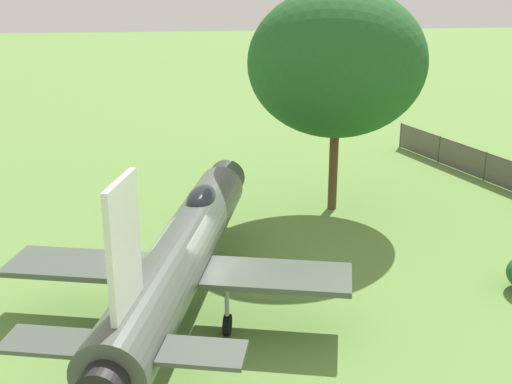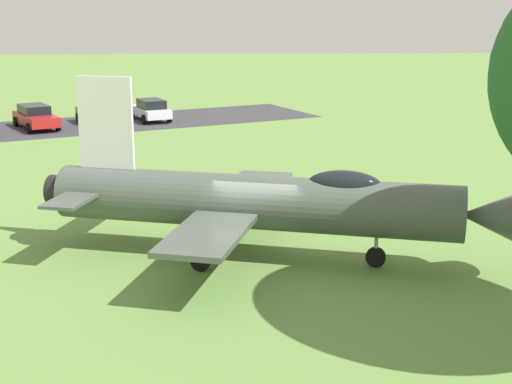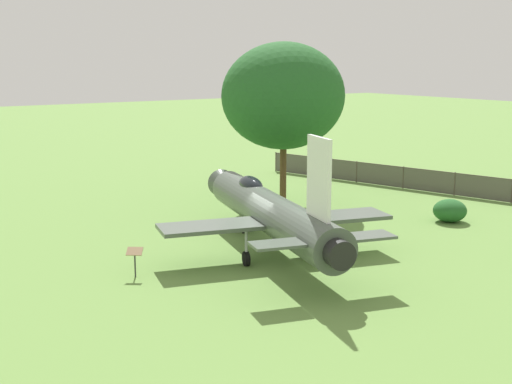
{
  "view_description": "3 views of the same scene",
  "coord_description": "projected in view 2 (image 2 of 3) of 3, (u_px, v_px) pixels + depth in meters",
  "views": [
    {
      "loc": [
        -0.27,
        -17.49,
        9.48
      ],
      "look_at": [
        2.62,
        3.21,
        2.5
      ],
      "focal_mm": 45.9,
      "sensor_mm": 36.0,
      "label": 1
    },
    {
      "loc": [
        21.92,
        -0.84,
        7.65
      ],
      "look_at": [
        0.67,
        0.04,
        2.27
      ],
      "focal_mm": 52.05,
      "sensor_mm": 36.0,
      "label": 2
    },
    {
      "loc": [
        -16.51,
        -22.98,
        8.19
      ],
      "look_at": [
        -1.01,
        -0.32,
        2.86
      ],
      "focal_mm": 48.45,
      "sensor_mm": 36.0,
      "label": 3
    }
  ],
  "objects": [
    {
      "name": "parking_strip",
      "position": [
        68.0,
        126.0,
        48.05
      ],
      "size": [
        21.5,
        34.12,
        0.0
      ],
      "primitive_type": "cube",
      "rotation": [
        0.0,
        0.0,
        5.15
      ],
      "color": "#38383D",
      "rests_on": "ground_plane"
    },
    {
      "name": "display_jet",
      "position": [
        265.0,
        201.0,
        22.62
      ],
      "size": [
        9.92,
        14.29,
        5.52
      ],
      "rotation": [
        0.0,
        0.0,
        1.3
      ],
      "color": "#4C564C",
      "rests_on": "ground_plane"
    },
    {
      "name": "ground_plane",
      "position": [
        254.0,
        257.0,
        23.15
      ],
      "size": [
        200.0,
        200.0,
        0.0
      ],
      "primitive_type": "plane",
      "color": "#668E42"
    },
    {
      "name": "parked_car_white",
      "position": [
        150.0,
        110.0,
        50.27
      ],
      "size": [
        4.65,
        3.29,
        1.47
      ],
      "rotation": [
        0.0,
        0.0,
        3.55
      ],
      "color": "silver",
      "rests_on": "ground_plane"
    },
    {
      "name": "parked_car_gray",
      "position": [
        97.0,
        112.0,
        48.83
      ],
      "size": [
        4.68,
        3.54,
        1.51
      ],
      "rotation": [
        0.0,
        0.0,
        6.73
      ],
      "color": "slate",
      "rests_on": "ground_plane"
    },
    {
      "name": "parked_car_red",
      "position": [
        36.0,
        117.0,
        47.07
      ],
      "size": [
        5.0,
        3.89,
        1.48
      ],
      "rotation": [
        0.0,
        0.0,
        6.79
      ],
      "color": "red",
      "rests_on": "ground_plane"
    },
    {
      "name": "info_plaque",
      "position": [
        257.0,
        185.0,
        28.86
      ],
      "size": [
        0.72,
        0.68,
        1.14
      ],
      "color": "#333333",
      "rests_on": "ground_plane"
    }
  ]
}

